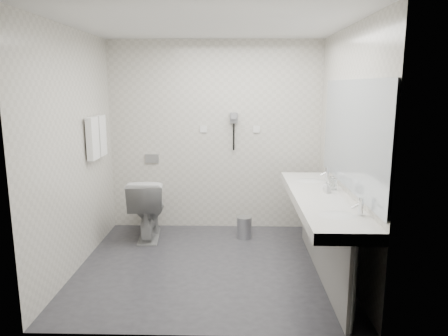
{
  "coord_description": "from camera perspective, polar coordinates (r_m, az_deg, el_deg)",
  "views": [
    {
      "loc": [
        0.26,
        -4.25,
        1.92
      ],
      "look_at": [
        0.15,
        0.15,
        1.05
      ],
      "focal_mm": 33.63,
      "sensor_mm": 36.0,
      "label": 1
    }
  ],
  "objects": [
    {
      "name": "dryer_cradle",
      "position": [
        5.54,
        1.34,
        6.83
      ],
      "size": [
        0.1,
        0.04,
        0.14
      ],
      "primitive_type": "cube",
      "color": "gray",
      "rests_on": "wall_back"
    },
    {
      "name": "switch_plate_b",
      "position": [
        5.57,
        4.43,
        5.29
      ],
      "size": [
        0.09,
        0.02,
        0.09
      ],
      "primitive_type": "cube",
      "color": "white",
      "rests_on": "wall_back"
    },
    {
      "name": "vanity_post_far",
      "position": [
        5.4,
        11.24,
        -5.67
      ],
      "size": [
        0.06,
        0.06,
        0.75
      ],
      "primitive_type": "cylinder",
      "color": "silver",
      "rests_on": "floor"
    },
    {
      "name": "wall_left",
      "position": [
        4.61,
        -19.69,
        2.17
      ],
      "size": [
        0.0,
        2.6,
        2.6
      ],
      "primitive_type": "plane",
      "rotation": [
        1.57,
        0.0,
        1.57
      ],
      "color": "beige",
      "rests_on": "floor"
    },
    {
      "name": "ceiling",
      "position": [
        4.3,
        -2.17,
        18.93
      ],
      "size": [
        2.8,
        2.8,
        0.0
      ],
      "primitive_type": "plane",
      "rotation": [
        3.14,
        0.0,
        0.0
      ],
      "color": "silver",
      "rests_on": "wall_back"
    },
    {
      "name": "pedal_bin",
      "position": [
        5.4,
        2.76,
        -8.15
      ],
      "size": [
        0.21,
        0.21,
        0.26
      ],
      "primitive_type": "cylinder",
      "rotation": [
        0.0,
        0.0,
        0.15
      ],
      "color": "#B2B5BA",
      "rests_on": "floor"
    },
    {
      "name": "wall_back",
      "position": [
        5.6,
        -1.24,
        4.31
      ],
      "size": [
        2.8,
        0.0,
        2.8
      ],
      "primitive_type": "plane",
      "rotation": [
        1.57,
        0.0,
        0.0
      ],
      "color": "beige",
      "rests_on": "floor"
    },
    {
      "name": "towel_near",
      "position": [
        4.96,
        -17.42,
        3.84
      ],
      "size": [
        0.07,
        0.24,
        0.48
      ],
      "primitive_type": "cube",
      "color": "white",
      "rests_on": "towel_rail"
    },
    {
      "name": "towel_rail",
      "position": [
        5.08,
        -17.17,
        6.51
      ],
      "size": [
        0.02,
        0.62,
        0.02
      ],
      "primitive_type": "cylinder",
      "rotation": [
        1.57,
        0.0,
        0.0
      ],
      "color": "silver",
      "rests_on": "wall_left"
    },
    {
      "name": "bin_lid",
      "position": [
        5.36,
        2.77,
        -6.74
      ],
      "size": [
        0.19,
        0.19,
        0.02
      ],
      "primitive_type": "cylinder",
      "color": "#B2B5BA",
      "rests_on": "pedal_bin"
    },
    {
      "name": "vanity_counter",
      "position": [
        4.29,
        13.05,
        -4.25
      ],
      "size": [
        0.55,
        2.2,
        0.1
      ],
      "primitive_type": "cube",
      "color": "silver",
      "rests_on": "floor"
    },
    {
      "name": "dryer_cord",
      "position": [
        5.55,
        1.33,
        4.25
      ],
      "size": [
        0.02,
        0.02,
        0.35
      ],
      "primitive_type": "cylinder",
      "color": "black",
      "rests_on": "dryer_cradle"
    },
    {
      "name": "basin_near",
      "position": [
        3.67,
        15.07,
        -6.41
      ],
      "size": [
        0.4,
        0.31,
        0.05
      ],
      "primitive_type": "ellipsoid",
      "color": "white",
      "rests_on": "vanity_counter"
    },
    {
      "name": "wall_right",
      "position": [
        4.45,
        16.27,
        2.07
      ],
      "size": [
        0.0,
        2.6,
        2.6
      ],
      "primitive_type": "plane",
      "rotation": [
        1.57,
        0.0,
        -1.57
      ],
      "color": "beige",
      "rests_on": "floor"
    },
    {
      "name": "vanity_post_near",
      "position": [
        3.51,
        17.11,
        -15.51
      ],
      "size": [
        0.06,
        0.06,
        0.75
      ],
      "primitive_type": "cylinder",
      "color": "silver",
      "rests_on": "floor"
    },
    {
      "name": "basin_far",
      "position": [
        4.9,
        11.57,
        -1.84
      ],
      "size": [
        0.4,
        0.31,
        0.05
      ],
      "primitive_type": "ellipsoid",
      "color": "white",
      "rests_on": "vanity_counter"
    },
    {
      "name": "faucet_far",
      "position": [
        4.92,
        13.85,
        -0.82
      ],
      "size": [
        0.04,
        0.04,
        0.15
      ],
      "primitive_type": "cylinder",
      "color": "silver",
      "rests_on": "vanity_counter"
    },
    {
      "name": "mirror",
      "position": [
        4.23,
        16.9,
        4.31
      ],
      "size": [
        0.02,
        2.2,
        1.05
      ],
      "primitive_type": "cube",
      "color": "#B2BCC6",
      "rests_on": "wall_right"
    },
    {
      "name": "floor",
      "position": [
        4.67,
        -1.94,
        -13.09
      ],
      "size": [
        2.8,
        2.8,
        0.0
      ],
      "primitive_type": "plane",
      "color": "#2E2E33",
      "rests_on": "ground"
    },
    {
      "name": "toilet",
      "position": [
        5.43,
        -10.36,
        -5.35
      ],
      "size": [
        0.51,
        0.81,
        0.78
      ],
      "primitive_type": "imported",
      "rotation": [
        0.0,
        0.0,
        3.24
      ],
      "color": "white",
      "rests_on": "floor"
    },
    {
      "name": "glass_right",
      "position": [
        4.68,
        14.44,
        -1.75
      ],
      "size": [
        0.07,
        0.07,
        0.1
      ],
      "primitive_type": "cylinder",
      "rotation": [
        0.0,
        0.0,
        -0.23
      ],
      "color": "silver",
      "rests_on": "vanity_counter"
    },
    {
      "name": "flush_plate",
      "position": [
        5.73,
        -9.76,
        1.28
      ],
      "size": [
        0.18,
        0.02,
        0.12
      ],
      "primitive_type": "cube",
      "color": "#B2B5BA",
      "rests_on": "wall_back"
    },
    {
      "name": "switch_plate_a",
      "position": [
        5.58,
        -2.79,
        5.31
      ],
      "size": [
        0.09,
        0.02,
        0.09
      ],
      "primitive_type": "cube",
      "color": "white",
      "rests_on": "wall_back"
    },
    {
      "name": "dryer_barrel",
      "position": [
        5.46,
        1.34,
        7.09
      ],
      "size": [
        0.08,
        0.14,
        0.08
      ],
      "primitive_type": "cylinder",
      "rotation": [
        1.57,
        0.0,
        0.0
      ],
      "color": "gray",
      "rests_on": "dryer_cradle"
    },
    {
      "name": "glass_left",
      "position": [
        4.5,
        14.7,
        -2.16
      ],
      "size": [
        0.08,
        0.08,
        0.12
      ],
      "primitive_type": "cylinder",
      "rotation": [
        0.0,
        0.0,
        -0.24
      ],
      "color": "silver",
      "rests_on": "vanity_counter"
    },
    {
      "name": "soap_bottle_b",
      "position": [
        4.46,
        13.7,
        -2.38
      ],
      "size": [
        0.11,
        0.11,
        0.1
      ],
      "primitive_type": "imported",
      "rotation": [
        0.0,
        0.0,
        -0.81
      ],
      "color": "beige",
      "rests_on": "vanity_counter"
    },
    {
      "name": "soap_bottle_a",
      "position": [
        4.36,
        13.91,
        -2.61
      ],
      "size": [
        0.07,
        0.07,
        0.11
      ],
      "primitive_type": "imported",
      "rotation": [
        0.0,
        0.0,
        0.35
      ],
      "color": "beige",
      "rests_on": "vanity_counter"
    },
    {
      "name": "faucet_near",
      "position": [
        3.7,
        18.1,
        -5.01
      ],
      "size": [
        0.04,
        0.04,
        0.15
      ],
      "primitive_type": "cylinder",
      "color": "silver",
      "rests_on": "vanity_counter"
    },
    {
      "name": "wall_front",
      "position": [
        3.04,
        -3.54,
        -1.6
      ],
      "size": [
        2.8,
        0.0,
        2.8
      ],
      "primitive_type": "plane",
      "rotation": [
        -1.57,
        0.0,
        0.0
      ],
      "color": "beige",
      "rests_on": "floor"
    },
    {
      "name": "towel_far",
      "position": [
        5.23,
        -16.44,
        4.25
      ],
      "size": [
        0.07,
        0.24,
        0.48
      ],
      "primitive_type": "cube",
      "color": "white",
      "rests_on": "towel_rail"
    },
    {
      "name": "vanity_panel",
      "position": [
        4.42,
        13.12,
        -9.56
      ],
      "size": [
        0.03,
        2.15,
        0.75
      ],
      "primitive_type": "cube",
      "color": "gray",
      "rests_on": "floor"
    }
  ]
}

